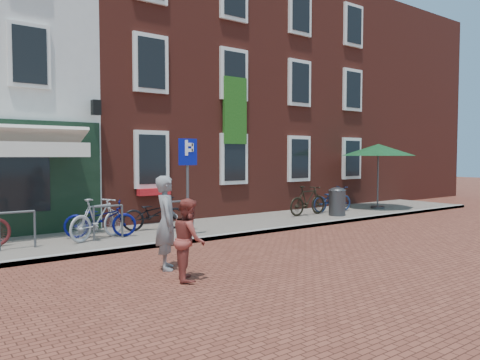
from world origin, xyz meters
TOP-DOWN VIEW (x-y plane):
  - ground at (0.00, 0.00)m, footprint 80.00×80.00m
  - sidewalk at (1.00, 1.50)m, footprint 24.00×3.00m
  - building_brick_mid at (2.00, 7.00)m, footprint 6.00×8.00m
  - building_brick_right at (8.00, 7.00)m, footprint 6.00×8.00m
  - filler_right at (14.50, 7.00)m, footprint 7.00×8.00m
  - litter_bin at (6.27, 0.87)m, footprint 0.55×0.55m
  - parking_sign at (0.20, 0.34)m, footprint 0.50×0.08m
  - parasol at (9.16, 1.39)m, footprint 2.78×2.78m
  - woman at (-1.55, -1.89)m, footprint 0.64×0.75m
  - boy at (-1.59, -2.77)m, footprint 0.76×0.83m
  - bicycle_2 at (-1.57, 1.56)m, footprint 1.81×1.24m
  - bicycle_3 at (-1.72, 1.31)m, footprint 1.72×1.09m
  - bicycle_4 at (0.01, 1.82)m, footprint 1.81×0.95m
  - bicycle_5 at (5.54, 1.52)m, footprint 1.68×0.51m
  - bicycle_6 at (6.94, 1.69)m, footprint 1.77×0.78m

SIDE VIEW (x-z plane):
  - ground at x=0.00m, z-range 0.00..0.00m
  - sidewalk at x=1.00m, z-range 0.00..0.10m
  - bicycle_2 at x=-1.57m, z-range 0.10..1.00m
  - bicycle_4 at x=0.01m, z-range 0.10..1.00m
  - bicycle_6 at x=6.94m, z-range 0.10..1.00m
  - bicycle_3 at x=-1.72m, z-range 0.10..1.10m
  - bicycle_5 at x=5.54m, z-range 0.10..1.10m
  - litter_bin at x=6.27m, z-range 0.12..1.13m
  - boy at x=-1.59m, z-range 0.00..1.39m
  - woman at x=-1.55m, z-range 0.00..1.74m
  - parking_sign at x=0.20m, z-range 0.54..2.97m
  - parasol at x=9.16m, z-range 1.14..3.70m
  - filler_right at x=14.50m, z-range 0.00..9.00m
  - building_brick_mid at x=2.00m, z-range 0.00..10.00m
  - building_brick_right at x=8.00m, z-range 0.00..10.00m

